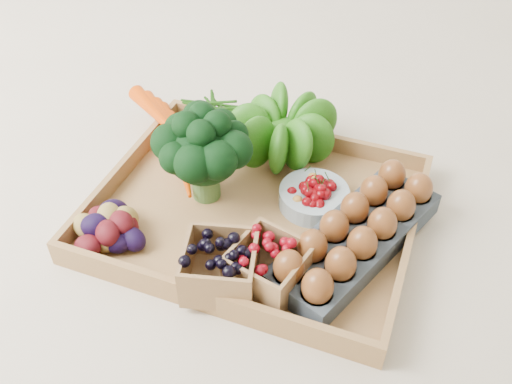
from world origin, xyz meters
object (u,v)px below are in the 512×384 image
(broccoli, at_px, (205,167))
(egg_carton, at_px, (356,240))
(tray, at_px, (256,214))
(cherry_bowl, at_px, (314,197))

(broccoli, xyz_separation_m, egg_carton, (0.29, -0.03, -0.05))
(tray, height_order, cherry_bowl, cherry_bowl)
(cherry_bowl, bearing_deg, tray, -149.98)
(tray, height_order, egg_carton, egg_carton)
(tray, height_order, broccoli, broccoli)
(tray, bearing_deg, egg_carton, -7.95)
(cherry_bowl, bearing_deg, egg_carton, -39.58)
(tray, xyz_separation_m, egg_carton, (0.19, -0.03, 0.03))
(broccoli, distance_m, cherry_bowl, 0.20)
(cherry_bowl, bearing_deg, broccoli, -166.50)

